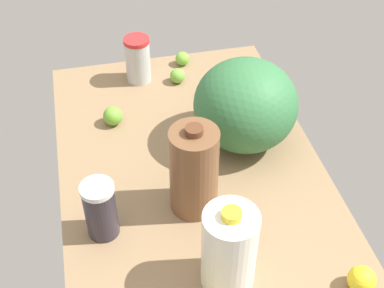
{
  "coord_description": "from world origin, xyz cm",
  "views": [
    {
      "loc": [
        106.9,
        -24.19,
        113.46
      ],
      "look_at": [
        0.0,
        0.0,
        13.0
      ],
      "focal_mm": 50.0,
      "sensor_mm": 36.0,
      "label": 1
    }
  ],
  "objects": [
    {
      "name": "lime_near_front",
      "position": [
        -43.24,
        4.58,
        5.61
      ],
      "size": [
        5.22,
        5.22,
        5.22
      ],
      "primitive_type": "sphere",
      "color": "#6CAB39",
      "rests_on": "countertop"
    },
    {
      "name": "countertop",
      "position": [
        0.0,
        0.0,
        1.5
      ],
      "size": [
        120.0,
        76.0,
        3.0
      ],
      "primitive_type": "cube",
      "color": "#8B6E4D",
      "rests_on": "ground"
    },
    {
      "name": "milk_jug",
      "position": [
        37.91,
        -0.12,
        14.56
      ],
      "size": [
        12.67,
        12.67,
        24.69
      ],
      "color": "white",
      "rests_on": "countertop"
    },
    {
      "name": "chocolate_milk_jug",
      "position": [
        13.23,
        -2.47,
        16.01
      ],
      "size": [
        12.71,
        12.71,
        27.59
      ],
      "color": "brown",
      "rests_on": "countertop"
    },
    {
      "name": "tumbler_cup",
      "position": [
        -47.85,
        -8.24,
        11.26
      ],
      "size": [
        8.79,
        8.79,
        16.44
      ],
      "color": "silver",
      "rests_on": "countertop"
    },
    {
      "name": "lime_far_back",
      "position": [
        -53.53,
        8.54,
        5.51
      ],
      "size": [
        5.02,
        5.02,
        5.02
      ],
      "primitive_type": "sphere",
      "color": "#6EB136",
      "rests_on": "countertop"
    },
    {
      "name": "lime_beside_bowl",
      "position": [
        -25.71,
        -19.86,
        6.06
      ],
      "size": [
        6.12,
        6.12,
        6.12
      ],
      "primitive_type": "sphere",
      "color": "#68AA34",
      "rests_on": "countertop"
    },
    {
      "name": "watermelon",
      "position": [
        -9.28,
        18.14,
        16.5
      ],
      "size": [
        30.64,
        30.64,
        27.0
      ],
      "primitive_type": "ellipsoid",
      "color": "#336F3F",
      "rests_on": "countertop"
    },
    {
      "name": "shaker_bottle",
      "position": [
        16.95,
        -27.25,
        11.45
      ],
      "size": [
        8.44,
        8.44,
        16.82
      ],
      "color": "#2F2A34",
      "rests_on": "countertop"
    },
    {
      "name": "lemon_by_jug",
      "position": [
        47.2,
        29.79,
        6.34
      ],
      "size": [
        6.67,
        6.67,
        6.67
      ],
      "primitive_type": "sphere",
      "color": "yellow",
      "rests_on": "countertop"
    }
  ]
}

